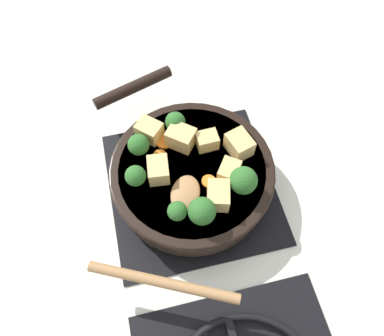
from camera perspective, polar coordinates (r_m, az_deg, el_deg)
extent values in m
plane|color=silver|center=(0.72, 0.00, -3.04)|extent=(2.40, 2.40, 0.00)
cube|color=black|center=(0.72, 0.00, -2.90)|extent=(0.31, 0.31, 0.01)
torus|color=black|center=(0.71, 0.00, -2.33)|extent=(0.24, 0.24, 0.01)
cube|color=black|center=(0.71, 0.00, -2.33)|extent=(0.01, 0.23, 0.01)
cube|color=black|center=(0.71, 0.00, -2.33)|extent=(0.23, 0.01, 0.01)
cylinder|color=black|center=(0.68, 0.00, -1.09)|extent=(0.29, 0.29, 0.05)
cylinder|color=#5B3316|center=(0.67, 0.00, -0.93)|extent=(0.26, 0.26, 0.05)
torus|color=black|center=(0.66, 0.00, -0.17)|extent=(0.29, 0.29, 0.01)
cylinder|color=black|center=(0.78, -8.97, 12.05)|extent=(0.17, 0.08, 0.02)
ellipsoid|color=#A87A4C|center=(0.62, -1.03, -3.87)|extent=(0.07, 0.08, 0.01)
cylinder|color=#A87A4C|center=(0.58, -4.40, -17.00)|extent=(0.21, 0.11, 0.02)
cube|color=#DBB770|center=(0.66, 2.33, 4.18)|extent=(0.04, 0.03, 0.03)
cube|color=#DBB770|center=(0.68, -6.52, 5.70)|extent=(0.05, 0.05, 0.03)
cube|color=#DBB770|center=(0.63, 5.67, -0.56)|extent=(0.05, 0.05, 0.03)
cube|color=#DBB770|center=(0.66, -1.71, 4.68)|extent=(0.06, 0.06, 0.04)
cube|color=#DBB770|center=(0.61, 4.01, -4.20)|extent=(0.05, 0.05, 0.04)
cube|color=#DBB770|center=(0.63, -5.08, -0.58)|extent=(0.04, 0.05, 0.03)
cube|color=#DBB770|center=(0.66, 7.20, 3.56)|extent=(0.05, 0.05, 0.04)
cylinder|color=#709956|center=(0.69, -2.50, 6.09)|extent=(0.01, 0.01, 0.01)
sphere|color=#2D6628|center=(0.67, -2.56, 7.05)|extent=(0.04, 0.04, 0.04)
cylinder|color=#709956|center=(0.61, 1.48, -7.40)|extent=(0.01, 0.01, 0.01)
sphere|color=#2D6628|center=(0.59, 1.53, -6.58)|extent=(0.05, 0.05, 0.05)
cylinder|color=#709956|center=(0.61, -2.20, -7.22)|extent=(0.01, 0.01, 0.01)
sphere|color=#2D6628|center=(0.59, -2.26, -6.57)|extent=(0.03, 0.03, 0.03)
cylinder|color=#709956|center=(0.64, -8.38, -1.99)|extent=(0.01, 0.01, 0.01)
sphere|color=#2D6628|center=(0.62, -8.61, -1.19)|extent=(0.04, 0.04, 0.04)
cylinder|color=#709956|center=(0.63, 7.58, -2.86)|extent=(0.01, 0.01, 0.01)
sphere|color=#2D6628|center=(0.61, 7.84, -1.90)|extent=(0.05, 0.05, 0.05)
cylinder|color=#709956|center=(0.67, -7.94, 2.61)|extent=(0.01, 0.01, 0.01)
sphere|color=#2D6628|center=(0.65, -8.16, 3.53)|extent=(0.04, 0.04, 0.04)
cylinder|color=orange|center=(0.68, -4.26, 4.09)|extent=(0.03, 0.03, 0.01)
cylinder|color=orange|center=(0.64, 2.55, -2.04)|extent=(0.02, 0.02, 0.01)
cylinder|color=orange|center=(0.66, -4.93, 1.93)|extent=(0.02, 0.02, 0.01)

